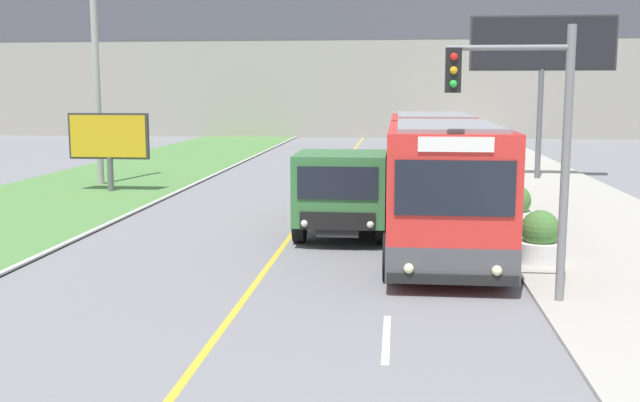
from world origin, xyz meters
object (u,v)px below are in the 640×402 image
traffic_light_mast (527,128)px  billboard_large (543,50)px  planter_round_near (540,239)px  dump_truck (344,191)px  planter_round_second (515,208)px  utility_pole_far (96,64)px  billboard_small (109,138)px  city_bus (437,176)px

traffic_light_mast → billboard_large: bearing=79.1°
billboard_large → planter_round_near: (-2.92, -16.66, -5.06)m
billboard_large → traffic_light_mast: bearing=-100.9°
dump_truck → planter_round_second: size_ratio=5.88×
dump_truck → utility_pole_far: bearing=138.4°
planter_round_near → planter_round_second: size_ratio=0.99×
dump_truck → planter_round_second: (4.81, 1.21, -0.60)m
utility_pole_far → billboard_small: 3.78m
city_bus → billboard_small: bearing=147.9°
billboard_large → planter_round_near: billboard_large is taller
billboard_large → planter_round_near: 17.66m
billboard_small → traffic_light_mast: bearing=-46.3°
traffic_light_mast → billboard_large: 20.35m
planter_round_second → city_bus: bearing=-152.0°
city_bus → dump_truck: 2.57m
city_bus → billboard_large: billboard_large is taller
utility_pole_far → traffic_light_mast: 21.97m
utility_pole_far → traffic_light_mast: (14.75, -16.20, -1.74)m
billboard_large → planter_round_near: size_ratio=5.96×
billboard_small → planter_round_second: size_ratio=2.63×
billboard_small → billboard_large: bearing=18.1°
city_bus → utility_pole_far: utility_pole_far is taller
utility_pole_far → planter_round_near: size_ratio=8.32×
utility_pole_far → planter_round_second: (15.77, -8.53, -4.42)m
dump_truck → planter_round_near: size_ratio=5.94×
billboard_small → planter_round_second: billboard_small is taller
traffic_light_mast → dump_truck: bearing=120.4°
city_bus → billboard_large: (5.08, 13.38, 4.03)m
dump_truck → planter_round_near: bearing=-35.0°
planter_round_second → traffic_light_mast: bearing=-97.6°
utility_pole_far → billboard_small: size_ratio=3.13×
city_bus → planter_round_near: 4.07m
planter_round_second → billboard_large: bearing=77.0°
dump_truck → billboard_small: bearing=141.6°
city_bus → traffic_light_mast: bearing=-79.0°
utility_pole_far → planter_round_second: size_ratio=8.24×
city_bus → dump_truck: bearing=180.0°
utility_pole_far → city_bus: bearing=-35.8°
billboard_small → planter_round_second: 15.99m
planter_round_near → planter_round_second: (0.11, 4.49, 0.00)m
billboard_large → dump_truck: bearing=-119.6°
dump_truck → traffic_light_mast: bearing=-59.6°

